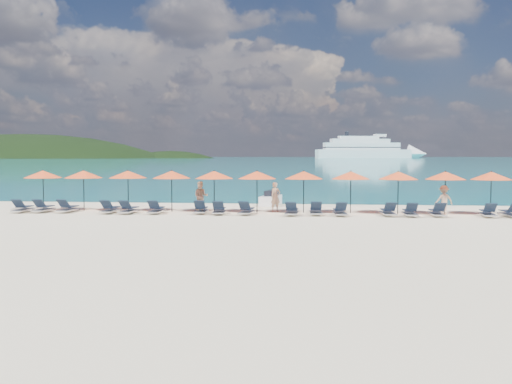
# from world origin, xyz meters

# --- Properties ---
(ground) EXTENTS (1400.00, 1400.00, 0.00)m
(ground) POSITION_xyz_m (0.00, 0.00, 0.00)
(ground) COLOR beige
(sea) EXTENTS (1600.00, 1300.00, 0.01)m
(sea) POSITION_xyz_m (0.00, 660.00, 0.01)
(sea) COLOR #1FA9B2
(sea) RESTS_ON ground
(headland_main) EXTENTS (374.00, 242.00, 126.50)m
(headland_main) POSITION_xyz_m (-300.00, 540.00, -38.00)
(headland_main) COLOR black
(headland_main) RESTS_ON ground
(headland_small) EXTENTS (162.00, 126.00, 85.50)m
(headland_small) POSITION_xyz_m (-150.00, 560.00, -35.00)
(headland_small) COLOR black
(headland_small) RESTS_ON ground
(cruise_ship) EXTENTS (123.40, 43.24, 33.96)m
(cruise_ship) POSITION_xyz_m (63.03, 602.45, 8.84)
(cruise_ship) COLOR white
(cruise_ship) RESTS_ON ground
(jetski) EXTENTS (1.27, 2.61, 0.89)m
(jetski) POSITION_xyz_m (0.27, 8.81, 0.37)
(jetski) COLOR white
(jetski) RESTS_ON ground
(beachgoer_a) EXTENTS (0.70, 0.66, 1.62)m
(beachgoer_a) POSITION_xyz_m (0.86, 4.93, 0.81)
(beachgoer_a) COLOR tan
(beachgoer_a) RESTS_ON ground
(beachgoer_b) EXTENTS (0.86, 0.57, 1.64)m
(beachgoer_b) POSITION_xyz_m (-3.24, 4.86, 0.82)
(beachgoer_b) COLOR tan
(beachgoer_b) RESTS_ON ground
(beachgoer_c) EXTENTS (1.05, 0.67, 1.51)m
(beachgoer_c) POSITION_xyz_m (9.66, 4.60, 0.75)
(beachgoer_c) COLOR tan
(beachgoer_c) RESTS_ON ground
(umbrella_0) EXTENTS (2.10, 2.10, 2.28)m
(umbrella_0) POSITION_xyz_m (-12.09, 4.44, 2.02)
(umbrella_0) COLOR black
(umbrella_0) RESTS_ON ground
(umbrella_1) EXTENTS (2.10, 2.10, 2.28)m
(umbrella_1) POSITION_xyz_m (-9.78, 4.53, 2.02)
(umbrella_1) COLOR black
(umbrella_1) RESTS_ON ground
(umbrella_2) EXTENTS (2.10, 2.10, 2.28)m
(umbrella_2) POSITION_xyz_m (-7.29, 4.65, 2.02)
(umbrella_2) COLOR black
(umbrella_2) RESTS_ON ground
(umbrella_3) EXTENTS (2.10, 2.10, 2.28)m
(umbrella_3) POSITION_xyz_m (-4.79, 4.53, 2.02)
(umbrella_3) COLOR black
(umbrella_3) RESTS_ON ground
(umbrella_4) EXTENTS (2.10, 2.10, 2.28)m
(umbrella_4) POSITION_xyz_m (-2.43, 4.46, 2.02)
(umbrella_4) COLOR black
(umbrella_4) RESTS_ON ground
(umbrella_5) EXTENTS (2.10, 2.10, 2.28)m
(umbrella_5) POSITION_xyz_m (-0.10, 4.49, 2.02)
(umbrella_5) COLOR black
(umbrella_5) RESTS_ON ground
(umbrella_6) EXTENTS (2.10, 2.10, 2.28)m
(umbrella_6) POSITION_xyz_m (2.39, 4.60, 2.02)
(umbrella_6) COLOR black
(umbrella_6) RESTS_ON ground
(umbrella_7) EXTENTS (2.10, 2.10, 2.28)m
(umbrella_7) POSITION_xyz_m (4.87, 4.63, 2.02)
(umbrella_7) COLOR black
(umbrella_7) RESTS_ON ground
(umbrella_8) EXTENTS (2.10, 2.10, 2.28)m
(umbrella_8) POSITION_xyz_m (7.31, 4.51, 2.02)
(umbrella_8) COLOR black
(umbrella_8) RESTS_ON ground
(umbrella_9) EXTENTS (2.10, 2.10, 2.28)m
(umbrella_9) POSITION_xyz_m (9.73, 4.65, 2.02)
(umbrella_9) COLOR black
(umbrella_9) RESTS_ON ground
(umbrella_10) EXTENTS (2.10, 2.10, 2.28)m
(umbrella_10) POSITION_xyz_m (12.02, 4.59, 2.02)
(umbrella_10) COLOR black
(umbrella_10) RESTS_ON ground
(lounger_0) EXTENTS (0.74, 1.74, 0.66)m
(lounger_0) POSITION_xyz_m (-12.65, 3.17, 0.24)
(lounger_0) COLOR silver
(lounger_0) RESTS_ON ground
(lounger_1) EXTENTS (0.65, 1.71, 0.66)m
(lounger_1) POSITION_xyz_m (-11.57, 3.38, 0.24)
(lounger_1) COLOR silver
(lounger_1) RESTS_ON ground
(lounger_2) EXTENTS (0.66, 1.71, 0.66)m
(lounger_2) POSITION_xyz_m (-10.23, 3.44, 0.24)
(lounger_2) COLOR silver
(lounger_2) RESTS_ON ground
(lounger_3) EXTENTS (0.65, 1.71, 0.66)m
(lounger_3) POSITION_xyz_m (-7.79, 3.21, 0.24)
(lounger_3) COLOR silver
(lounger_3) RESTS_ON ground
(lounger_4) EXTENTS (0.71, 1.73, 0.66)m
(lounger_4) POSITION_xyz_m (-6.74, 3.13, 0.24)
(lounger_4) COLOR silver
(lounger_4) RESTS_ON ground
(lounger_5) EXTENTS (0.65, 1.71, 0.66)m
(lounger_5) POSITION_xyz_m (-5.30, 3.27, 0.24)
(lounger_5) COLOR silver
(lounger_5) RESTS_ON ground
(lounger_6) EXTENTS (0.73, 1.74, 0.66)m
(lounger_6) POSITION_xyz_m (-2.96, 3.50, 0.24)
(lounger_6) COLOR silver
(lounger_6) RESTS_ON ground
(lounger_7) EXTENTS (0.74, 1.74, 0.66)m
(lounger_7) POSITION_xyz_m (-1.94, 3.22, 0.24)
(lounger_7) COLOR silver
(lounger_7) RESTS_ON ground
(lounger_8) EXTENTS (0.76, 1.75, 0.66)m
(lounger_8) POSITION_xyz_m (-0.52, 3.26, 0.24)
(lounger_8) COLOR silver
(lounger_8) RESTS_ON ground
(lounger_9) EXTENTS (0.68, 1.72, 0.66)m
(lounger_9) POSITION_xyz_m (1.83, 3.12, 0.24)
(lounger_9) COLOR silver
(lounger_9) RESTS_ON ground
(lounger_10) EXTENTS (0.68, 1.72, 0.66)m
(lounger_10) POSITION_xyz_m (3.04, 3.47, 0.24)
(lounger_10) COLOR silver
(lounger_10) RESTS_ON ground
(lounger_11) EXTENTS (0.75, 1.74, 0.66)m
(lounger_11) POSITION_xyz_m (4.26, 3.22, 0.24)
(lounger_11) COLOR silver
(lounger_11) RESTS_ON ground
(lounger_12) EXTENTS (0.75, 1.74, 0.66)m
(lounger_12) POSITION_xyz_m (6.68, 3.41, 0.24)
(lounger_12) COLOR silver
(lounger_12) RESTS_ON ground
(lounger_13) EXTENTS (0.63, 1.70, 0.66)m
(lounger_13) POSITION_xyz_m (7.74, 3.27, 0.24)
(lounger_13) COLOR silver
(lounger_13) RESTS_ON ground
(lounger_14) EXTENTS (0.66, 1.71, 0.66)m
(lounger_14) POSITION_xyz_m (9.09, 3.39, 0.24)
(lounger_14) COLOR silver
(lounger_14) RESTS_ON ground
(lounger_15) EXTENTS (0.75, 1.74, 0.66)m
(lounger_15) POSITION_xyz_m (11.55, 3.42, 0.24)
(lounger_15) COLOR silver
(lounger_15) RESTS_ON ground
(lounger_16) EXTENTS (0.78, 1.75, 0.66)m
(lounger_16) POSITION_xyz_m (12.61, 3.39, 0.24)
(lounger_16) COLOR silver
(lounger_16) RESTS_ON ground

